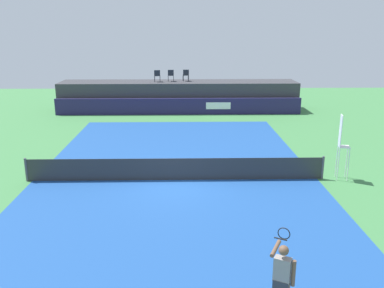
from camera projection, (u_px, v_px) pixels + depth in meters
ground_plane at (177, 158)px, 20.22m from camera, size 48.00×48.00×0.00m
court_inner at (176, 180)px, 17.33m from camera, size 12.00×22.00×0.00m
sponsor_wall at (179, 106)px, 30.15m from camera, size 18.00×0.22×1.20m
spectator_platform at (179, 96)px, 31.75m from camera, size 18.00×2.80×2.20m
spectator_chair_far_left at (157, 75)px, 31.10m from camera, size 0.45×0.45×0.89m
spectator_chair_left at (171, 75)px, 31.32m from camera, size 0.45×0.45×0.89m
spectator_chair_center at (186, 75)px, 31.48m from camera, size 0.48×0.48×0.89m
umpire_chair at (342, 143)px, 17.06m from camera, size 0.51×0.51×2.76m
tennis_net at (176, 169)px, 17.20m from camera, size 12.40×0.02×0.95m
net_post_near at (26, 170)px, 17.07m from camera, size 0.10×0.10×1.00m
net_post_far at (323, 168)px, 17.33m from camera, size 0.10×0.10×1.00m
tennis_player at (282, 278)px, 8.90m from camera, size 0.65×1.26×1.77m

